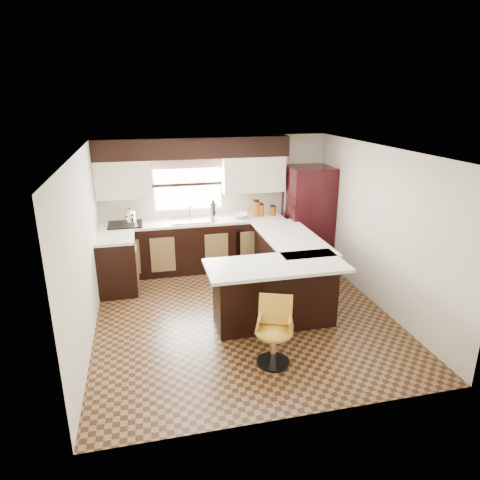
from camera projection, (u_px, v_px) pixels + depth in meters
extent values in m
plane|color=#49301A|center=(243.00, 314.00, 6.34)|extent=(4.40, 4.40, 0.00)
plane|color=silver|center=(243.00, 150.00, 5.57)|extent=(4.40, 4.40, 0.00)
plane|color=beige|center=(215.00, 201.00, 7.99)|extent=(4.40, 0.00, 4.40)
plane|color=beige|center=(298.00, 311.00, 3.93)|extent=(4.40, 0.00, 4.40)
plane|color=beige|center=(85.00, 249.00, 5.51)|extent=(0.00, 4.40, 4.40)
plane|color=beige|center=(379.00, 228.00, 6.41)|extent=(0.00, 4.40, 4.40)
cube|color=black|center=(195.00, 246.00, 7.85)|extent=(3.30, 0.60, 0.90)
cube|color=black|center=(118.00, 266.00, 6.97)|extent=(0.60, 0.70, 0.90)
cube|color=silver|center=(194.00, 222.00, 7.70)|extent=(3.30, 0.60, 0.04)
cube|color=silver|center=(115.00, 238.00, 6.81)|extent=(0.60, 0.70, 0.04)
cube|color=black|center=(193.00, 148.00, 7.41)|extent=(3.40, 0.35, 0.36)
cube|color=beige|center=(123.00, 179.00, 7.31)|extent=(0.94, 0.35, 0.64)
cube|color=beige|center=(253.00, 174.00, 7.80)|extent=(1.14, 0.35, 0.64)
cube|color=white|center=(188.00, 184.00, 7.75)|extent=(1.20, 0.02, 0.90)
cube|color=#D19B93|center=(187.00, 163.00, 7.59)|extent=(1.30, 0.06, 0.18)
cube|color=#B2B2B7|center=(191.00, 220.00, 7.66)|extent=(0.75, 0.45, 0.03)
cube|color=black|center=(251.00, 248.00, 7.81)|extent=(0.58, 0.03, 0.78)
cube|color=black|center=(125.00, 224.00, 7.42)|extent=(0.58, 0.50, 0.02)
cube|color=black|center=(287.00, 265.00, 6.97)|extent=(0.60, 1.95, 0.90)
cube|color=black|center=(275.00, 294.00, 5.96)|extent=(1.65, 0.60, 0.90)
cube|color=silver|center=(291.00, 238.00, 6.83)|extent=(0.84, 1.95, 0.04)
cube|color=silver|center=(276.00, 266.00, 5.72)|extent=(1.89, 0.84, 0.04)
cube|color=black|center=(308.00, 216.00, 8.04)|extent=(0.80, 0.76, 1.86)
cylinder|color=silver|center=(213.00, 211.00, 7.72)|extent=(0.13, 0.13, 0.32)
imported|color=white|center=(239.00, 216.00, 7.86)|extent=(0.39, 0.39, 0.08)
cylinder|color=#8E430E|center=(256.00, 209.00, 7.92)|extent=(0.13, 0.13, 0.28)
cylinder|color=#8E430E|center=(261.00, 210.00, 7.95)|extent=(0.12, 0.12, 0.21)
cylinder|color=#8E430E|center=(273.00, 211.00, 8.01)|extent=(0.12, 0.12, 0.16)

